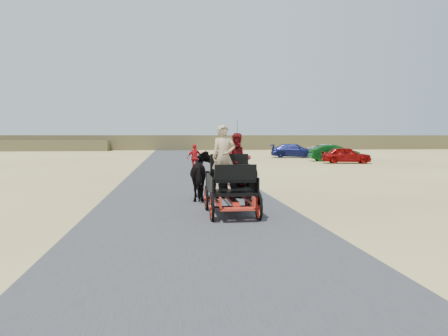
{
  "coord_description": "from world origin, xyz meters",
  "views": [
    {
      "loc": [
        -0.66,
        -10.75,
        2.19
      ],
      "look_at": [
        1.02,
        2.87,
        1.2
      ],
      "focal_mm": 35.0,
      "sensor_mm": 36.0,
      "label": 1
    }
  ],
  "objects": [
    {
      "name": "horse_left",
      "position": [
        0.47,
        4.27,
        0.85
      ],
      "size": [
        0.91,
        2.01,
        1.7
      ],
      "primitive_type": "imported",
      "rotation": [
        0.0,
        0.0,
        3.14
      ],
      "color": "black",
      "rests_on": "ground"
    },
    {
      "name": "ridge_far",
      "position": [
        0.0,
        62.0,
        1.2
      ],
      "size": [
        140.0,
        6.0,
        2.4
      ],
      "primitive_type": "cube",
      "color": "brown",
      "rests_on": "ground"
    },
    {
      "name": "car_a",
      "position": [
        13.6,
        23.31,
        0.67
      ],
      "size": [
        4.18,
        2.33,
        1.35
      ],
      "primitive_type": "imported",
      "rotation": [
        0.0,
        0.0,
        1.37
      ],
      "color": "maroon",
      "rests_on": "ground"
    },
    {
      "name": "carriage",
      "position": [
        1.02,
        1.27,
        0.36
      ],
      "size": [
        1.3,
        2.4,
        0.72
      ],
      "primitive_type": null,
      "color": "black",
      "rests_on": "ground"
    },
    {
      "name": "horse_right",
      "position": [
        1.57,
        4.27,
        0.85
      ],
      "size": [
        1.37,
        1.54,
        1.7
      ],
      "primitive_type": "imported",
      "rotation": [
        0.0,
        0.0,
        3.14
      ],
      "color": "black",
      "rests_on": "ground"
    },
    {
      "name": "ground",
      "position": [
        0.0,
        0.0,
        0.0
      ],
      "size": [
        140.0,
        140.0,
        0.0
      ],
      "primitive_type": "plane",
      "color": "tan"
    },
    {
      "name": "road",
      "position": [
        0.0,
        0.0,
        0.01
      ],
      "size": [
        6.0,
        140.0,
        0.01
      ],
      "primitive_type": "cube",
      "color": "#38383A",
      "rests_on": "ground"
    },
    {
      "name": "driver_man",
      "position": [
        0.82,
        1.32,
        1.62
      ],
      "size": [
        0.66,
        0.43,
        1.8
      ],
      "primitive_type": "imported",
      "color": "tan",
      "rests_on": "carriage"
    },
    {
      "name": "car_c",
      "position": [
        12.08,
        32.94,
        0.72
      ],
      "size": [
        5.3,
        3.35,
        1.43
      ],
      "primitive_type": "imported",
      "rotation": [
        0.0,
        0.0,
        1.28
      ],
      "color": "navy",
      "rests_on": "ground"
    },
    {
      "name": "car_b",
      "position": [
        13.8,
        26.48,
        0.73
      ],
      "size": [
        4.53,
        1.93,
        1.45
      ],
      "primitive_type": "imported",
      "rotation": [
        0.0,
        0.0,
        1.48
      ],
      "color": "#0C4C19",
      "rests_on": "ground"
    },
    {
      "name": "passenger_woman",
      "position": [
        1.32,
        1.87,
        1.51
      ],
      "size": [
        0.77,
        0.6,
        1.58
      ],
      "primitive_type": "imported",
      "color": "#660C0F",
      "rests_on": "carriage"
    },
    {
      "name": "pedestrian",
      "position": [
        0.85,
        16.38,
        0.86
      ],
      "size": [
        1.09,
        0.73,
        1.73
      ],
      "primitive_type": "imported",
      "rotation": [
        0.0,
        0.0,
        3.47
      ],
      "color": "red",
      "rests_on": "ground"
    },
    {
      "name": "car_d",
      "position": [
        16.85,
        36.45,
        0.67
      ],
      "size": [
        5.26,
        3.79,
        1.33
      ],
      "primitive_type": "imported",
      "rotation": [
        0.0,
        0.0,
        1.94
      ],
      "color": "silver",
      "rests_on": "ground"
    }
  ]
}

